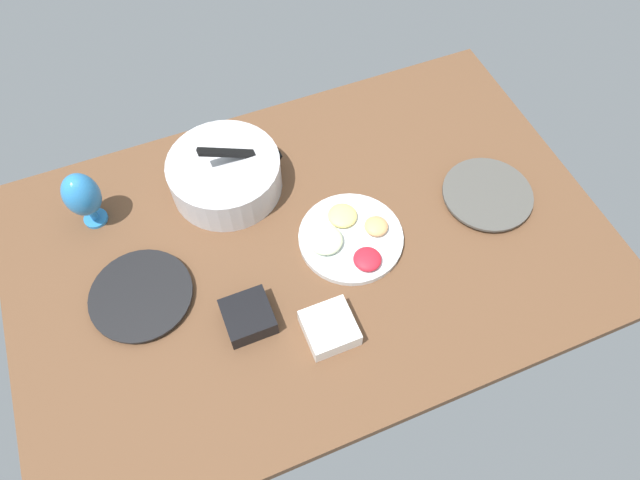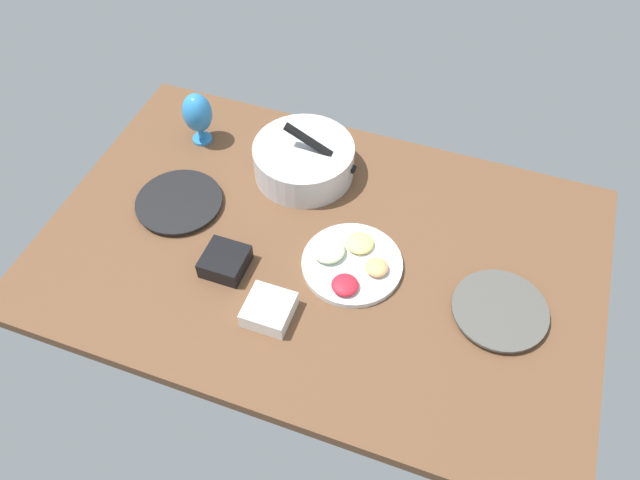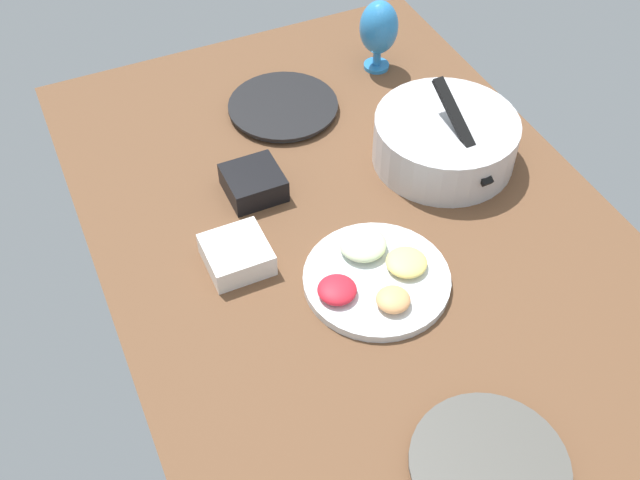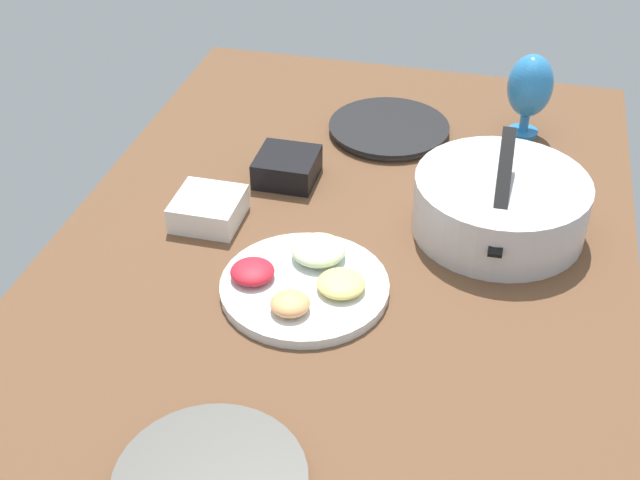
{
  "view_description": "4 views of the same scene",
  "coord_description": "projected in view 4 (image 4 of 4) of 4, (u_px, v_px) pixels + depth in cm",
  "views": [
    {
      "loc": [
        -27.29,
        -74.61,
        131.31
      ],
      "look_at": [
        1.71,
        -3.2,
        5.21
      ],
      "focal_mm": 31.65,
      "sensor_mm": 36.0,
      "label": 1
    },
    {
      "loc": [
        36.5,
        -101.88,
        140.18
      ],
      "look_at": [
        0.48,
        -1.42,
        5.21
      ],
      "focal_mm": 34.38,
      "sensor_mm": 36.0,
      "label": 2
    },
    {
      "loc": [
        90.59,
        -51.79,
        114.0
      ],
      "look_at": [
        0.46,
        -10.58,
        5.21
      ],
      "focal_mm": 42.59,
      "sensor_mm": 36.0,
      "label": 3
    },
    {
      "loc": [
        115.94,
        25.56,
        91.91
      ],
      "look_at": [
        2.9,
        -2.53,
        5.21
      ],
      "focal_mm": 47.42,
      "sensor_mm": 36.0,
      "label": 4
    }
  ],
  "objects": [
    {
      "name": "fruit_platter",
      "position": [
        305.0,
        282.0,
        1.42
      ],
      "size": [
        28.52,
        28.52,
        5.0
      ],
      "color": "silver",
      "rests_on": "ground_plane"
    },
    {
      "name": "dinner_plate_left",
      "position": [
        389.0,
        129.0,
        1.85
      ],
      "size": [
        26.4,
        26.4,
        1.96
      ],
      "color": "#4C4C51",
      "rests_on": "ground_plane"
    },
    {
      "name": "square_bowl_white",
      "position": [
        208.0,
        208.0,
        1.57
      ],
      "size": [
        12.17,
        12.17,
        5.08
      ],
      "color": "white",
      "rests_on": "ground_plane"
    },
    {
      "name": "mixing_bowl",
      "position": [
        500.0,
        203.0,
        1.53
      ],
      "size": [
        32.75,
        31.56,
        18.68
      ],
      "color": "silver",
      "rests_on": "ground_plane"
    },
    {
      "name": "ground_plane",
      "position": [
        338.0,
        265.0,
        1.51
      ],
      "size": [
        160.0,
        104.0,
        4.0
      ],
      "primitive_type": "cube",
      "color": "brown"
    },
    {
      "name": "hurricane_glass_blue",
      "position": [
        530.0,
        88.0,
        1.79
      ],
      "size": [
        9.6,
        9.6,
        18.56
      ],
      "color": "#2D80C7",
      "rests_on": "ground_plane"
    },
    {
      "name": "square_bowl_black",
      "position": [
        287.0,
        166.0,
        1.69
      ],
      "size": [
        11.8,
        11.8,
        5.43
      ],
      "color": "black",
      "rests_on": "ground_plane"
    }
  ]
}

